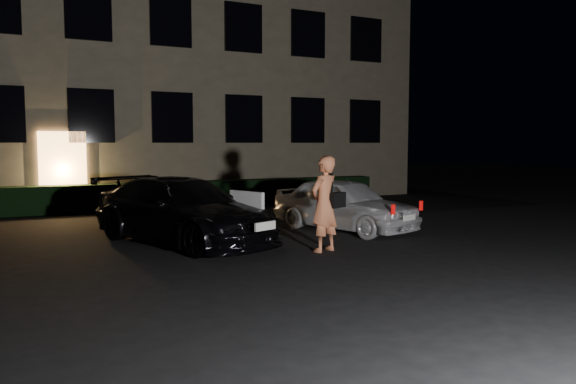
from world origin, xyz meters
name	(u,v)px	position (x,y,z in m)	size (l,w,h in m)	color
ground	(345,271)	(0.00, 0.00, 0.00)	(80.00, 80.00, 0.00)	black
building	(145,46)	(0.00, 14.99, 6.00)	(20.00, 8.11, 12.00)	#6B624C
hedge	(177,195)	(0.00, 10.50, 0.42)	(15.00, 0.70, 0.85)	black
sedan	(183,210)	(-1.69, 3.84, 0.70)	(3.56, 5.19, 1.40)	black
hatch	(344,204)	(2.33, 3.76, 0.65)	(2.64, 4.12, 1.31)	silver
man	(325,204)	(0.53, 1.62, 0.95)	(0.88, 0.67, 1.89)	#D8754B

